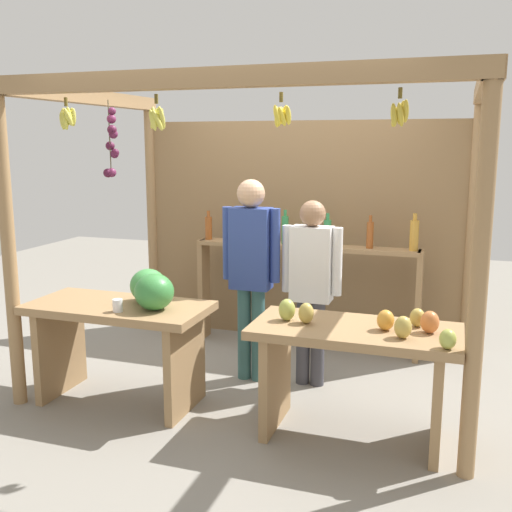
% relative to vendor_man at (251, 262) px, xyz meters
% --- Properties ---
extents(ground_plane, '(12.00, 12.00, 0.00)m').
position_rel_vendor_man_xyz_m(ground_plane, '(0.09, 0.08, -0.99)').
color(ground_plane, gray).
rests_on(ground_plane, ground).
extents(market_stall, '(3.30, 2.26, 2.37)m').
position_rel_vendor_man_xyz_m(market_stall, '(0.08, 0.57, 0.40)').
color(market_stall, '#99754C').
rests_on(market_stall, ground).
extents(fruit_counter_left, '(1.34, 0.64, 1.02)m').
position_rel_vendor_man_xyz_m(fruit_counter_left, '(-0.71, -0.72, -0.35)').
color(fruit_counter_left, '#99754C').
rests_on(fruit_counter_left, ground).
extents(fruit_counter_right, '(1.34, 0.64, 0.91)m').
position_rel_vendor_man_xyz_m(fruit_counter_right, '(0.98, -0.73, -0.42)').
color(fruit_counter_right, '#99754C').
rests_on(fruit_counter_right, ground).
extents(bottle_shelf_unit, '(2.12, 0.22, 1.33)m').
position_rel_vendor_man_xyz_m(bottle_shelf_unit, '(0.24, 0.88, -0.20)').
color(bottle_shelf_unit, '#99754C').
rests_on(bottle_shelf_unit, ground).
extents(vendor_man, '(0.48, 0.22, 1.65)m').
position_rel_vendor_man_xyz_m(vendor_man, '(0.00, 0.00, 0.00)').
color(vendor_man, '#346060').
rests_on(vendor_man, ground).
extents(vendor_woman, '(0.48, 0.20, 1.49)m').
position_rel_vendor_man_xyz_m(vendor_woman, '(0.49, 0.05, -0.11)').
color(vendor_woman, '#3D3D44').
rests_on(vendor_woman, ground).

